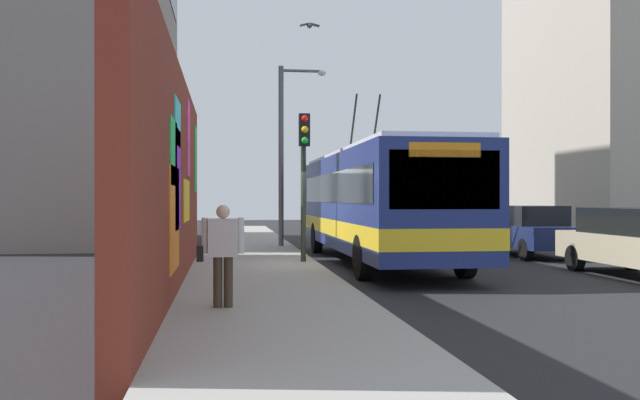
# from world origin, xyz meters

# --- Properties ---
(ground_plane) EXTENTS (80.00, 80.00, 0.00)m
(ground_plane) POSITION_xyz_m (0.00, 0.00, 0.00)
(ground_plane) COLOR #232326
(sidewalk_slab) EXTENTS (48.00, 3.20, 0.15)m
(sidewalk_slab) POSITION_xyz_m (0.00, 1.60, 0.07)
(sidewalk_slab) COLOR #9E9B93
(sidewalk_slab) RESTS_ON ground_plane
(graffiti_wall) EXTENTS (14.16, 0.32, 4.26)m
(graffiti_wall) POSITION_xyz_m (-3.91, 3.35, 2.13)
(graffiti_wall) COLOR maroon
(graffiti_wall) RESTS_ON ground_plane
(building_far_right) EXTENTS (11.10, 7.37, 21.04)m
(building_far_right) POSITION_xyz_m (14.51, -17.00, 10.52)
(building_far_right) COLOR #B2A899
(building_far_right) RESTS_ON ground_plane
(city_bus) EXTENTS (11.92, 2.63, 4.89)m
(city_bus) POSITION_xyz_m (1.37, -1.80, 1.74)
(city_bus) COLOR navy
(city_bus) RESTS_ON ground_plane
(parked_car_navy) EXTENTS (4.40, 1.74, 1.58)m
(parked_car_navy) POSITION_xyz_m (3.01, -7.00, 0.83)
(parked_car_navy) COLOR navy
(parked_car_navy) RESTS_ON ground_plane
(parked_car_white) EXTENTS (4.45, 1.89, 1.58)m
(parked_car_white) POSITION_xyz_m (9.00, -7.00, 0.83)
(parked_car_white) COLOR white
(parked_car_white) RESTS_ON ground_plane
(pedestrian_near_wall) EXTENTS (0.22, 0.71, 1.55)m
(pedestrian_near_wall) POSITION_xyz_m (-6.74, 2.42, 1.05)
(pedestrian_near_wall) COLOR #3F3326
(pedestrian_near_wall) RESTS_ON sidewalk_slab
(traffic_light) EXTENTS (0.49, 0.28, 3.87)m
(traffic_light) POSITION_xyz_m (0.43, 0.35, 2.77)
(traffic_light) COLOR #2D382D
(traffic_light) RESTS_ON sidewalk_slab
(street_lamp) EXTENTS (0.44, 1.67, 6.27)m
(street_lamp) POSITION_xyz_m (6.53, 0.26, 3.76)
(street_lamp) COLOR #4C4C51
(street_lamp) RESTS_ON sidewalk_slab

